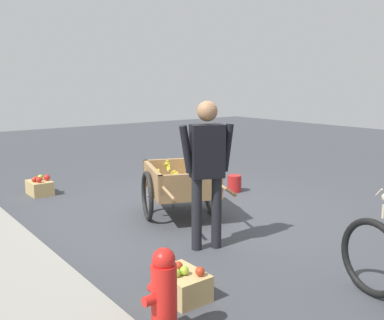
{
  "coord_description": "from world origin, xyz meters",
  "views": [
    {
      "loc": [
        -4.43,
        3.55,
        1.76
      ],
      "look_at": [
        0.02,
        0.11,
        0.75
      ],
      "focal_mm": 40.65,
      "sensor_mm": 36.0,
      "label": 1
    }
  ],
  "objects_px": {
    "fruit_cart": "(180,185)",
    "apple_crate": "(40,187)",
    "plastic_bucket": "(234,184)",
    "mixed_fruit_crate": "(181,283)",
    "vendor_person": "(207,162)",
    "fire_hydrant": "(164,295)"
  },
  "relations": [
    {
      "from": "fruit_cart",
      "to": "apple_crate",
      "type": "relative_size",
      "value": 4.12
    },
    {
      "from": "fruit_cart",
      "to": "apple_crate",
      "type": "bearing_deg",
      "value": 25.25
    },
    {
      "from": "fruit_cart",
      "to": "fire_hydrant",
      "type": "bearing_deg",
      "value": 141.39
    },
    {
      "from": "apple_crate",
      "to": "mixed_fruit_crate",
      "type": "distance_m",
      "value": 4.07
    },
    {
      "from": "plastic_bucket",
      "to": "fruit_cart",
      "type": "bearing_deg",
      "value": 110.09
    },
    {
      "from": "fruit_cart",
      "to": "mixed_fruit_crate",
      "type": "bearing_deg",
      "value": 143.95
    },
    {
      "from": "fruit_cart",
      "to": "vendor_person",
      "type": "bearing_deg",
      "value": 157.8
    },
    {
      "from": "vendor_person",
      "to": "plastic_bucket",
      "type": "distance_m",
      "value": 2.62
    },
    {
      "from": "vendor_person",
      "to": "plastic_bucket",
      "type": "bearing_deg",
      "value": -50.05
    },
    {
      "from": "fruit_cart",
      "to": "apple_crate",
      "type": "distance_m",
      "value": 2.56
    },
    {
      "from": "vendor_person",
      "to": "mixed_fruit_crate",
      "type": "relative_size",
      "value": 3.58
    },
    {
      "from": "plastic_bucket",
      "to": "fire_hydrant",
      "type": "bearing_deg",
      "value": 130.18
    },
    {
      "from": "fruit_cart",
      "to": "plastic_bucket",
      "type": "xyz_separation_m",
      "value": [
        0.54,
        -1.48,
        -0.3
      ]
    },
    {
      "from": "mixed_fruit_crate",
      "to": "plastic_bucket",
      "type": "bearing_deg",
      "value": -50.15
    },
    {
      "from": "vendor_person",
      "to": "plastic_bucket",
      "type": "xyz_separation_m",
      "value": [
        1.6,
        -1.92,
        -0.8
      ]
    },
    {
      "from": "plastic_bucket",
      "to": "mixed_fruit_crate",
      "type": "distance_m",
      "value": 3.61
    },
    {
      "from": "fire_hydrant",
      "to": "plastic_bucket",
      "type": "distance_m",
      "value": 4.22
    },
    {
      "from": "fruit_cart",
      "to": "apple_crate",
      "type": "height_order",
      "value": "fruit_cart"
    },
    {
      "from": "fruit_cart",
      "to": "vendor_person",
      "type": "relative_size",
      "value": 1.15
    },
    {
      "from": "fruit_cart",
      "to": "plastic_bucket",
      "type": "bearing_deg",
      "value": -69.91
    },
    {
      "from": "plastic_bucket",
      "to": "mixed_fruit_crate",
      "type": "xyz_separation_m",
      "value": [
        -2.31,
        2.77,
        -0.01
      ]
    },
    {
      "from": "apple_crate",
      "to": "mixed_fruit_crate",
      "type": "bearing_deg",
      "value": 177.11
    }
  ]
}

